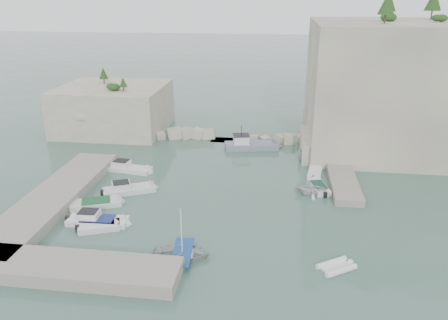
# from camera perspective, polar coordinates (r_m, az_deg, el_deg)

# --- Properties ---
(ground) EXTENTS (400.00, 400.00, 0.00)m
(ground) POSITION_cam_1_polar(r_m,az_deg,el_deg) (44.62, -1.01, -6.35)
(ground) COLOR #45685C
(ground) RESTS_ON ground
(cliff_east) EXTENTS (26.00, 22.00, 17.00)m
(cliff_east) POSITION_cam_1_polar(r_m,az_deg,el_deg) (65.59, 22.70, 8.87)
(cliff_east) COLOR beige
(cliff_east) RESTS_ON ground
(cliff_terrace) EXTENTS (8.00, 10.00, 2.50)m
(cliff_terrace) POSITION_cam_1_polar(r_m,az_deg,el_deg) (60.75, 13.77, 1.92)
(cliff_terrace) COLOR beige
(cliff_terrace) RESTS_ON ground
(outcrop_west) EXTENTS (16.00, 14.00, 7.00)m
(outcrop_west) POSITION_cam_1_polar(r_m,az_deg,el_deg) (71.27, -14.20, 6.57)
(outcrop_west) COLOR beige
(outcrop_west) RESTS_ON ground
(quay_west) EXTENTS (5.00, 24.00, 1.10)m
(quay_west) POSITION_cam_1_polar(r_m,az_deg,el_deg) (48.80, -21.42, -4.69)
(quay_west) COLOR #9E9689
(quay_west) RESTS_ON ground
(quay_south) EXTENTS (18.00, 4.00, 1.10)m
(quay_south) POSITION_cam_1_polar(r_m,az_deg,el_deg) (36.93, -20.03, -13.16)
(quay_south) COLOR #9E9689
(quay_south) RESTS_ON ground
(ledge_east) EXTENTS (3.00, 16.00, 0.80)m
(ledge_east) POSITION_cam_1_polar(r_m,az_deg,el_deg) (53.67, 15.02, -1.74)
(ledge_east) COLOR #9E9689
(ledge_east) RESTS_ON ground
(breakwater) EXTENTS (28.00, 3.00, 1.40)m
(breakwater) POSITION_cam_1_polar(r_m,az_deg,el_deg) (64.68, 0.96, 3.19)
(breakwater) COLOR beige
(breakwater) RESTS_ON ground
(motorboat_a) EXTENTS (6.60, 2.77, 1.40)m
(motorboat_a) POSITION_cam_1_polar(r_m,az_deg,el_deg) (54.97, -12.37, -1.40)
(motorboat_a) COLOR silver
(motorboat_a) RESTS_ON ground
(motorboat_b) EXTENTS (6.41, 4.47, 1.40)m
(motorboat_b) POSITION_cam_1_polar(r_m,az_deg,el_deg) (49.24, -12.23, -4.11)
(motorboat_b) COLOR silver
(motorboat_b) RESTS_ON ground
(motorboat_c) EXTENTS (5.95, 3.97, 0.70)m
(motorboat_c) POSITION_cam_1_polar(r_m,az_deg,el_deg) (47.06, -16.32, -5.74)
(motorboat_c) COLOR silver
(motorboat_c) RESTS_ON ground
(motorboat_d) EXTENTS (6.36, 2.11, 1.40)m
(motorboat_d) POSITION_cam_1_polar(r_m,az_deg,el_deg) (43.55, -16.11, -7.99)
(motorboat_d) COLOR white
(motorboat_d) RESTS_ON ground
(motorboat_e) EXTENTS (4.42, 2.99, 0.70)m
(motorboat_e) POSITION_cam_1_polar(r_m,az_deg,el_deg) (42.56, -15.94, -8.69)
(motorboat_e) COLOR silver
(motorboat_e) RESTS_ON ground
(rowboat) EXTENTS (5.05, 3.81, 0.99)m
(rowboat) POSITION_cam_1_polar(r_m,az_deg,el_deg) (37.22, -5.45, -12.53)
(rowboat) COLOR silver
(rowboat) RESTS_ON ground
(inflatable_dinghy) EXTENTS (3.46, 2.99, 0.44)m
(inflatable_dinghy) POSITION_cam_1_polar(r_m,az_deg,el_deg) (36.83, 14.42, -13.58)
(inflatable_dinghy) COLOR white
(inflatable_dinghy) RESTS_ON ground
(tender_east_a) EXTENTS (3.47, 3.03, 1.78)m
(tender_east_a) POSITION_cam_1_polar(r_m,az_deg,el_deg) (48.55, 11.24, -4.41)
(tender_east_a) COLOR silver
(tender_east_a) RESTS_ON ground
(tender_east_b) EXTENTS (2.62, 4.83, 0.70)m
(tender_east_b) POSITION_cam_1_polar(r_m,az_deg,el_deg) (49.93, 12.25, -3.75)
(tender_east_b) COLOR silver
(tender_east_b) RESTS_ON ground
(tender_east_c) EXTENTS (2.21, 4.91, 0.70)m
(tender_east_c) POSITION_cam_1_polar(r_m,az_deg,el_deg) (53.91, 11.78, -1.81)
(tender_east_c) COLOR white
(tender_east_c) RESTS_ON ground
(tender_east_d) EXTENTS (4.81, 1.86, 1.85)m
(tender_east_d) POSITION_cam_1_polar(r_m,az_deg,el_deg) (57.87, 11.88, -0.21)
(tender_east_d) COLOR silver
(tender_east_d) RESTS_ON ground
(work_boat) EXTENTS (8.45, 4.06, 2.20)m
(work_boat) POSITION_cam_1_polar(r_m,az_deg,el_deg) (61.48, 3.61, 1.49)
(work_boat) COLOR slate
(work_boat) RESTS_ON ground
(rowboat_mast) EXTENTS (0.10, 0.10, 4.20)m
(rowboat_mast) POSITION_cam_1_polar(r_m,az_deg,el_deg) (35.86, -5.59, -9.07)
(rowboat_mast) COLOR white
(rowboat_mast) RESTS_ON rowboat
(vegetation) EXTENTS (53.48, 13.88, 13.40)m
(vegetation) POSITION_cam_1_polar(r_m,az_deg,el_deg) (64.74, 18.99, 17.67)
(vegetation) COLOR #1E4219
(vegetation) RESTS_ON ground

